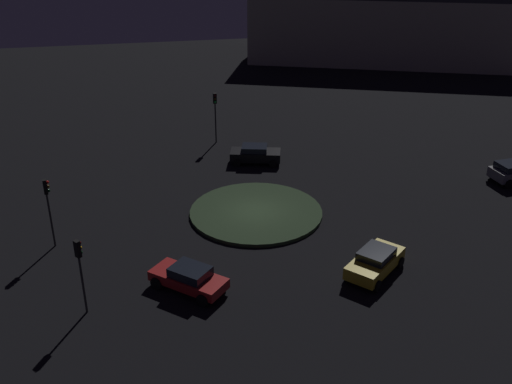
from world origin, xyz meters
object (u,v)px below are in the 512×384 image
at_px(traffic_light_east, 215,108).
at_px(store_building, 382,25).
at_px(car_red, 189,278).
at_px(traffic_light_northwest, 80,262).
at_px(traffic_light_north, 48,200).
at_px(car_black, 255,154).
at_px(car_yellow, 375,261).

bearing_deg(traffic_light_east, store_building, 132.18).
height_order(car_red, traffic_light_northwest, traffic_light_northwest).
distance_m(traffic_light_north, store_building, 56.20).
distance_m(car_black, traffic_light_north, 17.95).
height_order(traffic_light_east, traffic_light_northwest, traffic_light_east).
distance_m(car_red, store_building, 56.64).
bearing_deg(car_red, traffic_light_north, 2.84).
bearing_deg(traffic_light_north, traffic_light_east, 44.58).
bearing_deg(traffic_light_east, traffic_light_northwest, -26.75).
bearing_deg(store_building, car_yellow, 88.35).
height_order(traffic_light_northwest, traffic_light_north, traffic_light_north).
bearing_deg(traffic_light_northwest, traffic_light_north, 67.81).
bearing_deg(car_red, store_building, -80.24).
xyz_separation_m(car_red, traffic_light_east, (21.61, -4.50, 2.39)).
relative_size(car_black, traffic_light_north, 0.97).
height_order(traffic_light_northwest, store_building, store_building).
height_order(car_black, traffic_light_north, traffic_light_north).
bearing_deg(traffic_light_north, traffic_light_northwest, -79.88).
xyz_separation_m(car_red, traffic_light_northwest, (-0.93, 5.32, 2.25)).
bearing_deg(car_red, traffic_light_northwest, 52.06).
bearing_deg(traffic_light_north, car_yellow, -27.86).
bearing_deg(traffic_light_northwest, traffic_light_east, 26.79).
relative_size(car_red, store_building, 0.12).
distance_m(car_black, car_red, 17.88).
xyz_separation_m(car_yellow, car_red, (0.52, 10.39, -0.04)).
xyz_separation_m(car_black, traffic_light_north, (-10.27, 14.53, 2.38)).
height_order(car_black, car_red, car_black).
height_order(car_red, store_building, store_building).
xyz_separation_m(car_red, traffic_light_north, (6.20, 7.57, 2.40)).
height_order(car_red, traffic_light_north, traffic_light_north).
xyz_separation_m(traffic_light_east, store_building, (26.11, -25.77, 1.39)).
distance_m(traffic_light_east, traffic_light_north, 19.58).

